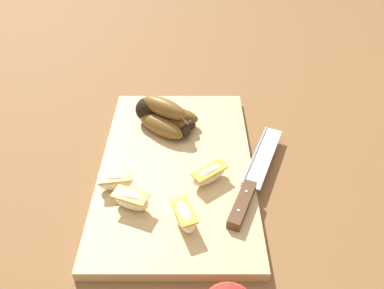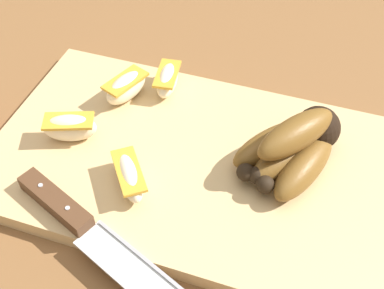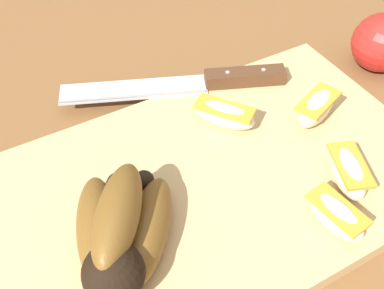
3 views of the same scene
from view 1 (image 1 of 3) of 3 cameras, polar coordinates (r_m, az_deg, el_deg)
The scene contains 8 objects.
ground_plane at distance 0.75m, azimuth -0.94°, elevation -2.98°, with size 6.00×6.00×0.00m, color brown.
cutting_board at distance 0.73m, azimuth -2.33°, elevation -3.38°, with size 0.47×0.29×0.02m, color tan.
banana_bunch at distance 0.80m, azimuth -4.28°, elevation 4.23°, with size 0.12×0.14×0.07m.
chefs_knife at distance 0.68m, azimuth 8.61°, elevation -6.11°, with size 0.27×0.13×0.02m.
apple_wedge_near at distance 0.64m, azimuth -9.09°, elevation -8.14°, with size 0.05×0.07×0.04m.
apple_wedge_middle at distance 0.68m, azimuth -11.35°, elevation -5.38°, with size 0.03×0.06×0.03m.
apple_wedge_far at distance 0.68m, azimuth 2.65°, elevation -4.48°, with size 0.06×0.07×0.03m.
apple_wedge_extra at distance 0.61m, azimuth -0.79°, elevation -10.57°, with size 0.07×0.05×0.04m.
Camera 1 is at (-0.55, -0.01, 0.51)m, focal length 35.73 mm.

